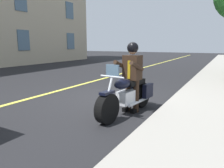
{
  "coord_description": "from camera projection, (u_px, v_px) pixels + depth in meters",
  "views": [
    {
      "loc": [
        5.5,
        3.38,
        1.68
      ],
      "look_at": [
        1.15,
        0.99,
        0.75
      ],
      "focal_mm": 33.92,
      "sensor_mm": 36.0,
      "label": 1
    }
  ],
  "objects": [
    {
      "name": "ground_plane",
      "position": [
        102.0,
        99.0,
        6.65
      ],
      "size": [
        80.0,
        80.0,
        0.0
      ],
      "primitive_type": "plane",
      "color": "black"
    },
    {
      "name": "lane_center_stripe",
      "position": [
        55.0,
        92.0,
        7.59
      ],
      "size": [
        60.0,
        0.16,
        0.01
      ],
      "primitive_type": "cube",
      "color": "#E5DB4C",
      "rests_on": "ground_plane"
    },
    {
      "name": "motorcycle_main",
      "position": [
        128.0,
        95.0,
        5.17
      ],
      "size": [
        2.22,
        0.75,
        1.26
      ],
      "color": "black",
      "rests_on": "ground_plane"
    },
    {
      "name": "rider_main",
      "position": [
        132.0,
        71.0,
        5.22
      ],
      "size": [
        0.67,
        0.6,
        1.74
      ],
      "color": "black",
      "rests_on": "ground_plane"
    }
  ]
}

